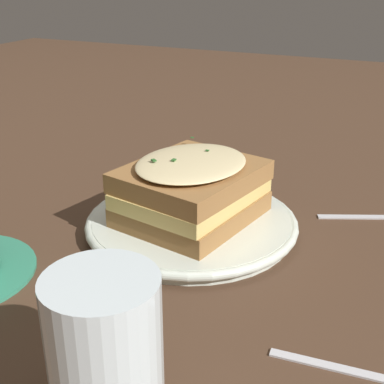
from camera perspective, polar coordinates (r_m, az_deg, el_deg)
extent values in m
plane|color=#473021|center=(0.60, -1.21, -3.97)|extent=(2.40, 2.40, 0.00)
cylinder|color=silver|center=(0.59, 0.00, -3.45)|extent=(0.22, 0.22, 0.02)
torus|color=silver|center=(0.59, 0.00, -3.15)|extent=(0.23, 0.23, 0.01)
cube|color=olive|center=(0.58, 0.00, -1.76)|extent=(0.16, 0.15, 0.02)
cube|color=#E0C16B|center=(0.57, 0.00, -0.05)|extent=(0.16, 0.14, 0.02)
cube|color=olive|center=(0.57, 0.06, 1.78)|extent=(0.16, 0.15, 0.02)
ellipsoid|color=beige|center=(0.56, 0.06, 3.26)|extent=(0.15, 0.13, 0.01)
cube|color=#2D6028|center=(0.55, -4.11, 3.40)|extent=(0.01, 0.01, 0.00)
cube|color=#2D6028|center=(0.55, -1.68, 3.40)|extent=(0.01, 0.00, 0.00)
cube|color=#2D6028|center=(0.58, 1.64, 4.46)|extent=(0.00, 0.00, 0.00)
cube|color=#2D6028|center=(0.62, 0.03, 5.83)|extent=(0.00, 0.00, 0.00)
cylinder|color=silver|center=(0.35, -9.23, -16.46)|extent=(0.07, 0.07, 0.11)
cube|color=silver|center=(0.65, 17.89, -2.49)|extent=(0.05, 0.10, 0.00)
cube|color=silver|center=(0.43, 15.76, -17.64)|extent=(0.02, 0.11, 0.00)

